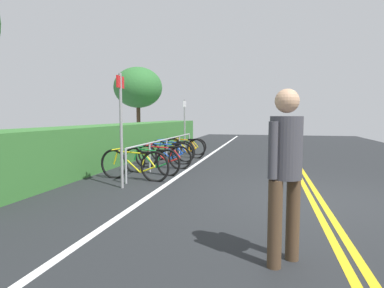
% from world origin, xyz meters
% --- Properties ---
extents(ground_plane, '(39.45, 10.95, 0.05)m').
position_xyz_m(ground_plane, '(0.00, 0.00, -0.03)').
color(ground_plane, '#232628').
extents(centre_line_yellow_inner, '(35.50, 0.10, 0.00)m').
position_xyz_m(centre_line_yellow_inner, '(0.00, -0.08, 0.00)').
color(centre_line_yellow_inner, gold).
rests_on(centre_line_yellow_inner, ground_plane).
extents(centre_line_yellow_outer, '(35.50, 0.10, 0.00)m').
position_xyz_m(centre_line_yellow_outer, '(0.00, 0.08, 0.00)').
color(centre_line_yellow_outer, gold).
rests_on(centre_line_yellow_outer, ground_plane).
extents(bike_lane_stripe_white, '(35.50, 0.12, 0.00)m').
position_xyz_m(bike_lane_stripe_white, '(0.00, 3.01, 0.00)').
color(bike_lane_stripe_white, white).
rests_on(bike_lane_stripe_white, ground_plane).
extents(bike_rack, '(6.01, 0.05, 0.80)m').
position_xyz_m(bike_rack, '(3.49, 3.91, 0.60)').
color(bike_rack, '#9EA0A5').
rests_on(bike_rack, ground_plane).
extents(bicycle_0, '(0.46, 1.82, 0.75)m').
position_xyz_m(bicycle_0, '(0.95, 3.90, 0.35)').
color(bicycle_0, black).
rests_on(bicycle_0, ground_plane).
extents(bicycle_1, '(0.58, 1.71, 0.72)m').
position_xyz_m(bicycle_1, '(1.76, 3.78, 0.34)').
color(bicycle_1, black).
rests_on(bicycle_1, ground_plane).
extents(bicycle_2, '(0.46, 1.72, 0.71)m').
position_xyz_m(bicycle_2, '(2.72, 3.77, 0.33)').
color(bicycle_2, black).
rests_on(bicycle_2, ground_plane).
extents(bicycle_3, '(0.52, 1.71, 0.73)m').
position_xyz_m(bicycle_3, '(3.44, 3.91, 0.34)').
color(bicycle_3, black).
rests_on(bicycle_3, ground_plane).
extents(bicycle_4, '(0.62, 1.72, 0.73)m').
position_xyz_m(bicycle_4, '(4.29, 3.98, 0.34)').
color(bicycle_4, black).
rests_on(bicycle_4, ground_plane).
extents(bicycle_5, '(0.61, 1.63, 0.75)m').
position_xyz_m(bicycle_5, '(5.19, 3.77, 0.35)').
color(bicycle_5, black).
rests_on(bicycle_5, ground_plane).
extents(bicycle_6, '(0.46, 1.62, 0.68)m').
position_xyz_m(bicycle_6, '(5.98, 3.94, 0.32)').
color(bicycle_6, black).
rests_on(bicycle_6, ground_plane).
extents(pedestrian, '(0.40, 0.34, 1.77)m').
position_xyz_m(pedestrian, '(-2.73, 0.69, 1.02)').
color(pedestrian, '#4C3826').
rests_on(pedestrian, ground_plane).
extents(sign_post_near, '(0.36, 0.06, 2.36)m').
position_xyz_m(sign_post_near, '(0.08, 3.80, 1.41)').
color(sign_post_near, gray).
rests_on(sign_post_near, ground_plane).
extents(sign_post_far, '(0.36, 0.06, 2.15)m').
position_xyz_m(sign_post_far, '(6.84, 4.19, 1.30)').
color(sign_post_far, gray).
rests_on(sign_post_far, ground_plane).
extents(hedge_backdrop, '(14.96, 1.30, 1.21)m').
position_xyz_m(hedge_backdrop, '(4.99, 5.78, 0.60)').
color(hedge_backdrop, '#387533').
rests_on(hedge_backdrop, ground_plane).
extents(tree_mid, '(2.60, 2.60, 4.10)m').
position_xyz_m(tree_mid, '(10.51, 7.73, 3.00)').
color(tree_mid, '#473323').
rests_on(tree_mid, ground_plane).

